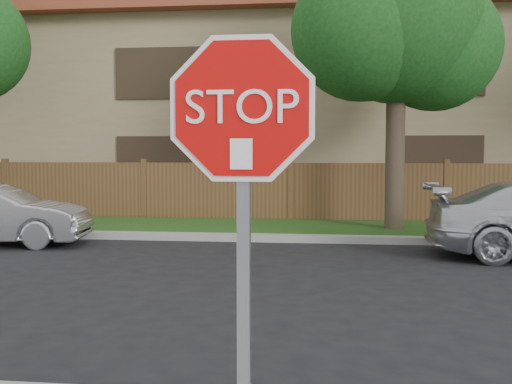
# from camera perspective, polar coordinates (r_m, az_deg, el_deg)

# --- Properties ---
(far_curb) EXTENTS (70.00, 0.30, 0.15)m
(far_curb) POSITION_cam_1_polar(r_m,az_deg,el_deg) (12.73, 2.49, -4.42)
(far_curb) COLOR gray
(far_curb) RESTS_ON ground
(grass_strip) EXTENTS (70.00, 3.00, 0.12)m
(grass_strip) POSITION_cam_1_polar(r_m,az_deg,el_deg) (14.37, 2.96, -3.51)
(grass_strip) COLOR #1E4714
(grass_strip) RESTS_ON ground
(fence) EXTENTS (70.00, 0.12, 1.60)m
(fence) POSITION_cam_1_polar(r_m,az_deg,el_deg) (15.88, 3.34, -0.10)
(fence) COLOR #51351C
(fence) RESTS_ON ground
(apartment_building) EXTENTS (35.20, 9.20, 7.20)m
(apartment_building) POSITION_cam_1_polar(r_m,az_deg,el_deg) (21.49, 4.23, 8.26)
(apartment_building) COLOR #987E5E
(apartment_building) RESTS_ON ground
(tree_mid) EXTENTS (4.80, 3.90, 7.35)m
(tree_mid) POSITION_cam_1_polar(r_m,az_deg,el_deg) (14.37, 13.44, 15.69)
(tree_mid) COLOR #382B21
(tree_mid) RESTS_ON ground
(stop_sign) EXTENTS (1.01, 0.13, 2.55)m
(stop_sign) POSITION_cam_1_polar(r_m,az_deg,el_deg) (2.96, -1.29, 1.71)
(stop_sign) COLOR gray
(stop_sign) RESTS_ON sidewalk_near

